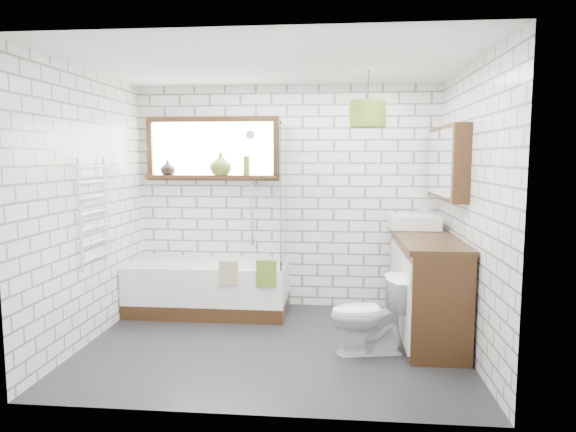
# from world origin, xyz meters

# --- Properties ---
(floor) EXTENTS (3.40, 2.60, 0.01)m
(floor) POSITION_xyz_m (0.00, 0.00, -0.01)
(floor) COLOR black
(floor) RESTS_ON ground
(ceiling) EXTENTS (3.40, 2.60, 0.01)m
(ceiling) POSITION_xyz_m (0.00, 0.00, 2.50)
(ceiling) COLOR white
(ceiling) RESTS_ON ground
(wall_back) EXTENTS (3.40, 0.01, 2.50)m
(wall_back) POSITION_xyz_m (0.00, 1.30, 1.25)
(wall_back) COLOR white
(wall_back) RESTS_ON ground
(wall_front) EXTENTS (3.40, 0.01, 2.50)m
(wall_front) POSITION_xyz_m (0.00, -1.30, 1.25)
(wall_front) COLOR white
(wall_front) RESTS_ON ground
(wall_left) EXTENTS (0.01, 2.60, 2.50)m
(wall_left) POSITION_xyz_m (-1.70, 0.00, 1.25)
(wall_left) COLOR white
(wall_left) RESTS_ON ground
(wall_right) EXTENTS (0.01, 2.60, 2.50)m
(wall_right) POSITION_xyz_m (1.70, 0.00, 1.25)
(wall_right) COLOR white
(wall_right) RESTS_ON ground
(window) EXTENTS (1.52, 0.16, 0.68)m
(window) POSITION_xyz_m (-0.85, 1.26, 1.80)
(window) COLOR black
(window) RESTS_ON wall_back
(towel_radiator) EXTENTS (0.06, 0.52, 1.00)m
(towel_radiator) POSITION_xyz_m (-1.66, 0.00, 1.20)
(towel_radiator) COLOR white
(towel_radiator) RESTS_ON wall_left
(mirror_cabinet) EXTENTS (0.16, 1.20, 0.70)m
(mirror_cabinet) POSITION_xyz_m (1.62, 0.60, 1.65)
(mirror_cabinet) COLOR black
(mirror_cabinet) RESTS_ON wall_right
(shower_riser) EXTENTS (0.02, 0.02, 1.30)m
(shower_riser) POSITION_xyz_m (-0.40, 1.26, 1.35)
(shower_riser) COLOR silver
(shower_riser) RESTS_ON wall_back
(bathtub) EXTENTS (1.72, 0.76, 0.56)m
(bathtub) POSITION_xyz_m (-0.83, 0.92, 0.28)
(bathtub) COLOR white
(bathtub) RESTS_ON floor
(shower_screen) EXTENTS (0.02, 0.72, 1.50)m
(shower_screen) POSITION_xyz_m (0.01, 0.92, 1.31)
(shower_screen) COLOR white
(shower_screen) RESTS_ON bathtub
(towel_green) EXTENTS (0.20, 0.06, 0.28)m
(towel_green) POSITION_xyz_m (-0.14, 0.54, 0.54)
(towel_green) COLOR #5A7021
(towel_green) RESTS_ON bathtub
(towel_beige) EXTENTS (0.19, 0.05, 0.24)m
(towel_beige) POSITION_xyz_m (-0.52, 0.54, 0.54)
(towel_beige) COLOR tan
(towel_beige) RESTS_ON bathtub
(vanity) EXTENTS (0.54, 1.69, 0.97)m
(vanity) POSITION_xyz_m (1.43, 0.45, 0.48)
(vanity) COLOR black
(vanity) RESTS_ON floor
(basin) EXTENTS (0.49, 0.43, 0.14)m
(basin) POSITION_xyz_m (1.37, 0.89, 1.04)
(basin) COLOR white
(basin) RESTS_ON vanity
(tap) EXTENTS (0.03, 0.03, 0.15)m
(tap) POSITION_xyz_m (1.53, 0.89, 1.09)
(tap) COLOR silver
(tap) RESTS_ON vanity
(toilet) EXTENTS (0.51, 0.73, 0.68)m
(toilet) POSITION_xyz_m (0.86, -0.11, 0.34)
(toilet) COLOR white
(toilet) RESTS_ON floor
(vase_olive) EXTENTS (0.25, 0.25, 0.26)m
(vase_olive) POSITION_xyz_m (-0.75, 1.23, 1.61)
(vase_olive) COLOR olive
(vase_olive) RESTS_ON window
(vase_dark) EXTENTS (0.22, 0.22, 0.17)m
(vase_dark) POSITION_xyz_m (-1.36, 1.23, 1.57)
(vase_dark) COLOR black
(vase_dark) RESTS_ON window
(bottle) EXTENTS (0.09, 0.09, 0.22)m
(bottle) POSITION_xyz_m (-0.45, 1.23, 1.59)
(bottle) COLOR olive
(bottle) RESTS_ON window
(pendant) EXTENTS (0.33, 0.33, 0.24)m
(pendant) POSITION_xyz_m (0.84, 0.34, 2.10)
(pendant) COLOR #5A7021
(pendant) RESTS_ON ceiling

